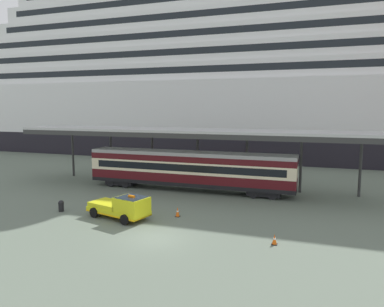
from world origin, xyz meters
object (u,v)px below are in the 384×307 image
at_px(traffic_cone_near, 274,240).
at_px(quay_bollard, 61,205).
at_px(service_truck, 123,207).
at_px(traffic_cone_mid, 178,212).
at_px(train_carriage, 189,169).
at_px(cruise_ship, 266,72).

bearing_deg(traffic_cone_near, quay_bollard, 174.62).
height_order(service_truck, quay_bollard, service_truck).
bearing_deg(traffic_cone_mid, quay_bollard, -169.49).
relative_size(train_carriage, quay_bollard, 22.72).
height_order(traffic_cone_near, traffic_cone_mid, traffic_cone_mid).
distance_m(cruise_ship, traffic_cone_mid, 43.34).
height_order(train_carriage, service_truck, train_carriage).
relative_size(train_carriage, traffic_cone_mid, 27.95).
bearing_deg(service_truck, traffic_cone_near, -7.50).
xyz_separation_m(cruise_ship, traffic_cone_near, (6.50, -44.25, -14.69)).
xyz_separation_m(train_carriage, quay_bollard, (-7.60, -10.73, -1.79)).
distance_m(traffic_cone_near, traffic_cone_mid, 8.69).
xyz_separation_m(train_carriage, service_truck, (-1.65, -10.85, -1.32)).
relative_size(train_carriage, service_truck, 3.94).
bearing_deg(service_truck, cruise_ship, 82.95).
height_order(cruise_ship, traffic_cone_mid, cruise_ship).
distance_m(service_truck, traffic_cone_near, 11.91).
height_order(traffic_cone_near, quay_bollard, quay_bollard).
distance_m(cruise_ship, traffic_cone_near, 47.08).
distance_m(cruise_ship, service_truck, 45.26).
relative_size(cruise_ship, train_carriage, 5.85).
height_order(cruise_ship, service_truck, cruise_ship).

